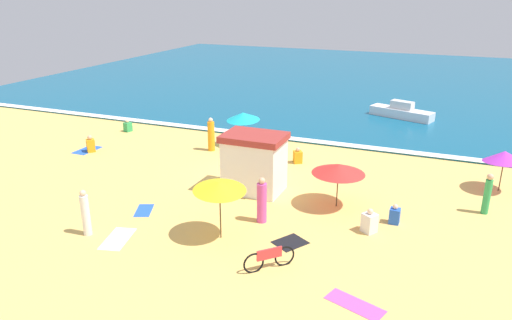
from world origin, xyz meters
TOP-DOWN VIEW (x-y plane):
  - ground_plane at (0.00, 0.00)m, footprint 60.00×60.00m
  - ocean_water at (0.00, 28.00)m, footprint 60.00×44.00m
  - wave_breaker_foam at (0.00, 6.30)m, footprint 57.00×0.70m
  - lifeguard_cabana at (0.89, -1.61)m, footprint 2.69×1.97m
  - beach_umbrella_0 at (1.41, -6.10)m, footprint 2.71×2.72m
  - beach_umbrella_1 at (4.70, -1.84)m, footprint 2.27×2.27m
  - beach_umbrella_2 at (11.11, 2.55)m, footprint 2.47×2.48m
  - beach_umbrella_3 at (-2.22, 4.26)m, footprint 2.21×2.23m
  - parked_bicycle at (3.79, -7.37)m, footprint 1.33×1.33m
  - beachgoer_0 at (7.14, -2.53)m, footprint 0.40×0.40m
  - beachgoer_1 at (10.42, -0.26)m, footprint 0.40×0.40m
  - beachgoer_2 at (-9.61, -0.01)m, footprint 0.59×0.59m
  - beachgoer_4 at (2.33, -4.34)m, footprint 0.53×0.53m
  - beachgoer_5 at (-3.50, 2.73)m, footprint 0.52×0.52m
  - beachgoer_6 at (-3.26, -7.75)m, footprint 0.35×0.35m
  - beachgoer_7 at (6.36, -3.62)m, footprint 0.64×0.64m
  - beachgoer_8 at (-10.16, 4.13)m, footprint 0.51×0.51m
  - beachgoer_9 at (1.60, 2.61)m, footprint 0.57×0.57m
  - beach_towel_0 at (-10.02, 0.13)m, footprint 0.95×1.61m
  - beach_towel_1 at (3.89, -5.51)m, footprint 1.37×1.43m
  - beach_towel_2 at (6.75, -8.23)m, footprint 1.85×1.19m
  - beach_towel_3 at (-2.03, -7.62)m, footprint 1.21×1.83m
  - beach_towel_4 at (-2.52, -5.26)m, footprint 1.06×1.36m
  - small_boat_0 at (5.58, 13.87)m, footprint 4.47×2.46m

SIDE VIEW (x-z plane):
  - ground_plane at x=0.00m, z-range 0.00..0.00m
  - beach_towel_0 at x=-10.02m, z-range 0.00..0.01m
  - beach_towel_1 at x=3.89m, z-range 0.00..0.01m
  - beach_towel_2 at x=6.75m, z-range 0.00..0.01m
  - beach_towel_3 at x=-2.03m, z-range 0.00..0.01m
  - beach_towel_4 at x=-2.52m, z-range 0.00..0.01m
  - ocean_water at x=0.00m, z-range 0.00..0.10m
  - wave_breaker_foam at x=0.00m, z-range 0.10..0.11m
  - beachgoer_8 at x=-10.16m, z-range -0.07..0.73m
  - beachgoer_0 at x=7.14m, z-range -0.06..0.74m
  - beachgoer_9 at x=1.60m, z-range -0.07..0.78m
  - parked_bicycle at x=3.79m, z-range 0.00..0.76m
  - beachgoer_7 at x=6.36m, z-range -0.08..0.88m
  - beachgoer_2 at x=-9.61m, z-range -0.07..0.89m
  - small_boat_0 at x=5.58m, z-range -0.08..1.08m
  - beachgoer_6 at x=-3.26m, z-range -0.04..1.74m
  - beachgoer_1 at x=10.42m, z-range -0.01..1.71m
  - beachgoer_4 at x=2.33m, z-range -0.06..1.79m
  - beachgoer_5 at x=-3.50m, z-range -0.06..1.83m
  - lifeguard_cabana at x=0.89m, z-range 0.02..2.66m
  - beach_umbrella_2 at x=11.11m, z-range 0.64..2.59m
  - beach_umbrella_1 at x=4.70m, z-range 0.73..2.61m
  - beach_umbrella_3 at x=-2.22m, z-range 0.72..2.75m
  - beach_umbrella_0 at x=1.41m, z-range 0.90..3.17m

